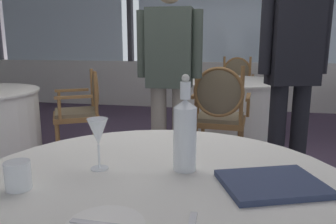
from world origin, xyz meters
TOP-DOWN VIEW (x-y plane):
  - ground_plane at (0.00, 0.00)m, footprint 11.95×11.95m
  - window_wall_far at (0.00, 3.45)m, footprint 9.05×0.14m
  - water_bottle at (0.35, -1.42)m, footprint 0.08×0.08m
  - wine_glass at (0.05, -1.47)m, footprint 0.07×0.07m
  - water_tumbler at (-0.13, -1.68)m, footprint 0.08×0.08m
  - menu_book at (0.65, -1.50)m, footprint 0.37×0.33m
  - background_table_0 at (0.47, 1.57)m, footprint 1.31×1.31m
  - dining_chair_0_0 at (0.55, 2.65)m, footprint 0.56×0.50m
  - dining_chair_0_1 at (0.39, 0.48)m, footprint 0.56×0.50m
  - dining_chair_1_1 at (-1.05, 0.66)m, footprint 0.63×0.65m
  - diner_person_0 at (-0.00, 0.08)m, footprint 0.53×0.21m
  - diner_person_1 at (0.94, 0.08)m, footprint 0.51×0.29m

SIDE VIEW (x-z plane):
  - ground_plane at x=0.00m, z-range 0.00..0.00m
  - background_table_0 at x=0.47m, z-range 0.00..0.73m
  - dining_chair_1_1 at x=-1.05m, z-range 0.08..0.98m
  - dining_chair_0_0 at x=0.55m, z-range 0.09..1.06m
  - dining_chair_0_1 at x=0.39m, z-range 0.08..1.07m
  - menu_book at x=0.65m, z-range 0.73..0.75m
  - water_tumbler at x=-0.13m, z-range 0.73..0.82m
  - wine_glass at x=0.05m, z-range 0.77..0.96m
  - water_bottle at x=0.35m, z-range 0.70..1.04m
  - diner_person_0 at x=0.00m, z-range 0.12..1.81m
  - diner_person_1 at x=0.94m, z-range 0.13..1.92m
  - window_wall_far at x=0.00m, z-range -0.27..2.47m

